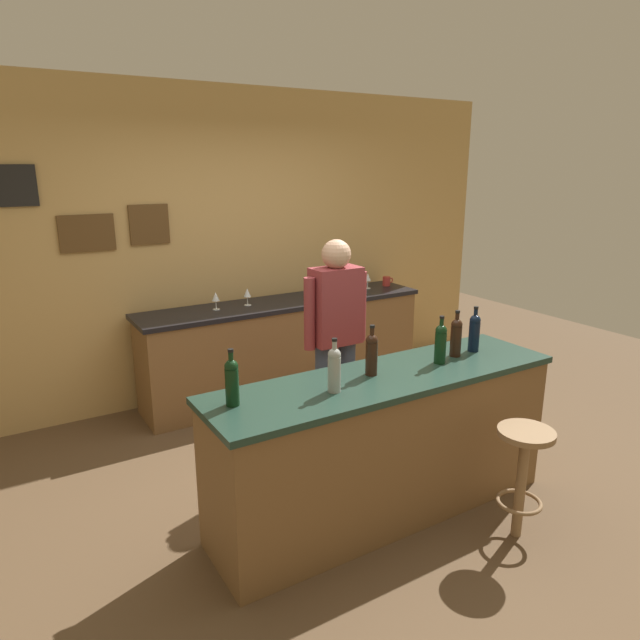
% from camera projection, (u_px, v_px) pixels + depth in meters
% --- Properties ---
extents(ground_plane, '(10.00, 10.00, 0.00)m').
position_uv_depth(ground_plane, '(347.00, 481.00, 3.92)').
color(ground_plane, brown).
extents(back_wall, '(6.00, 0.09, 2.80)m').
position_uv_depth(back_wall, '(225.00, 245.00, 5.21)').
color(back_wall, tan).
rests_on(back_wall, ground_plane).
extents(bar_counter, '(2.25, 0.60, 0.92)m').
position_uv_depth(bar_counter, '(384.00, 445.00, 3.47)').
color(bar_counter, brown).
rests_on(bar_counter, ground_plane).
extents(side_counter, '(2.75, 0.56, 0.90)m').
position_uv_depth(side_counter, '(285.00, 347.00, 5.36)').
color(side_counter, brown).
rests_on(side_counter, ground_plane).
extents(bartender, '(0.52, 0.21, 1.62)m').
position_uv_depth(bartender, '(336.00, 333.00, 4.12)').
color(bartender, '#384766').
rests_on(bartender, ground_plane).
extents(bar_stool, '(0.32, 0.32, 0.68)m').
position_uv_depth(bar_stool, '(523.00, 465.00, 3.24)').
color(bar_stool, olive).
rests_on(bar_stool, ground_plane).
extents(wine_bottle_a, '(0.07, 0.07, 0.31)m').
position_uv_depth(wine_bottle_a, '(232.00, 380.00, 2.89)').
color(wine_bottle_a, black).
rests_on(wine_bottle_a, bar_counter).
extents(wine_bottle_b, '(0.07, 0.07, 0.31)m').
position_uv_depth(wine_bottle_b, '(334.00, 368.00, 3.07)').
color(wine_bottle_b, '#999E99').
rests_on(wine_bottle_b, bar_counter).
extents(wine_bottle_c, '(0.07, 0.07, 0.31)m').
position_uv_depth(wine_bottle_c, '(372.00, 353.00, 3.32)').
color(wine_bottle_c, black).
rests_on(wine_bottle_c, bar_counter).
extents(wine_bottle_d, '(0.07, 0.07, 0.31)m').
position_uv_depth(wine_bottle_d, '(441.00, 342.00, 3.51)').
color(wine_bottle_d, black).
rests_on(wine_bottle_d, bar_counter).
extents(wine_bottle_e, '(0.07, 0.07, 0.31)m').
position_uv_depth(wine_bottle_e, '(456.00, 336.00, 3.64)').
color(wine_bottle_e, black).
rests_on(wine_bottle_e, bar_counter).
extents(wine_bottle_f, '(0.07, 0.07, 0.31)m').
position_uv_depth(wine_bottle_f, '(474.00, 331.00, 3.74)').
color(wine_bottle_f, black).
rests_on(wine_bottle_f, bar_counter).
extents(wine_glass_a, '(0.07, 0.07, 0.16)m').
position_uv_depth(wine_glass_a, '(216.00, 297.00, 4.90)').
color(wine_glass_a, silver).
rests_on(wine_glass_a, side_counter).
extents(wine_glass_b, '(0.07, 0.07, 0.16)m').
position_uv_depth(wine_glass_b, '(247.00, 293.00, 5.05)').
color(wine_glass_b, silver).
rests_on(wine_glass_b, side_counter).
extents(wine_glass_c, '(0.07, 0.07, 0.16)m').
position_uv_depth(wine_glass_c, '(368.00, 278.00, 5.74)').
color(wine_glass_c, silver).
rests_on(wine_glass_c, side_counter).
extents(coffee_mug, '(0.12, 0.08, 0.09)m').
position_uv_depth(coffee_mug, '(387.00, 281.00, 5.88)').
color(coffee_mug, '#B2332D').
rests_on(coffee_mug, side_counter).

